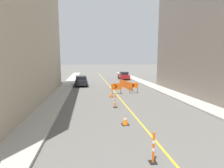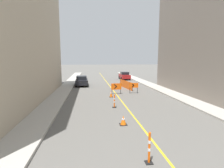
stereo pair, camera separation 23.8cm
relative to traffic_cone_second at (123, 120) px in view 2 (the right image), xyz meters
The scene contains 13 objects.
lane_stripe 17.11m from the traffic_cone_second, 86.47° to the left, with size 0.12×54.88×0.01m.
sidewalk_left 17.94m from the traffic_cone_second, 107.89° to the left, with size 1.98×54.88×0.16m.
sidewalk_right 18.70m from the traffic_cone_second, 65.95° to the left, with size 1.98×54.88×0.16m.
building_facade_left 13.31m from the traffic_cone_second, 144.72° to the left, with size 6.00×22.81×13.48m.
traffic_cone_second is the anchor object (origin of this frame).
traffic_cone_third 8.34m from the traffic_cone_second, 88.30° to the left, with size 0.40×0.40×0.71m.
delineator_post_front 4.22m from the traffic_cone_second, 87.04° to the right, with size 0.29×0.29×1.31m.
delineator_post_rear 4.07m from the traffic_cone_second, 89.94° to the left, with size 0.33×0.33×1.15m.
arrow_barricade_primary 9.99m from the traffic_cone_second, 83.81° to the left, with size 1.24×0.16×1.30m.
arrow_barricade_secondary 10.62m from the traffic_cone_second, 72.15° to the left, with size 1.12×0.09×1.29m.
safety_mesh_fence 14.39m from the traffic_cone_second, 77.57° to the left, with size 0.79×5.04×1.10m.
parked_car_curb_near 17.63m from the traffic_cone_second, 100.86° to the left, with size 1.95×4.34×1.59m.
parked_car_curb_mid 25.83m from the traffic_cone_second, 78.46° to the left, with size 1.93×4.30×1.59m.
Camera 2 is at (-3.12, -0.07, 4.09)m, focal length 28.00 mm.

